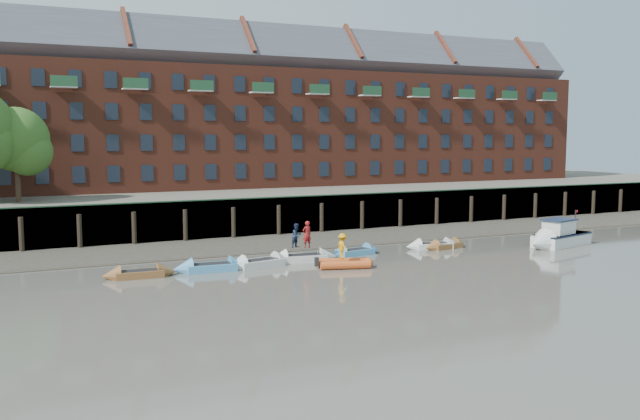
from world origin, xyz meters
TOP-DOWN VIEW (x-y plane):
  - ground at (0.00, 0.00)m, footprint 220.00×220.00m
  - foreshore at (0.00, 18.00)m, footprint 110.00×8.00m
  - mud_band at (0.00, 14.60)m, footprint 110.00×1.60m
  - river_wall at (-0.00, 22.38)m, footprint 110.00×1.23m
  - bank_terrace at (0.00, 36.00)m, footprint 110.00×28.00m
  - apartment_terrace at (-0.00, 36.99)m, footprint 80.60×15.56m
  - rowboat_0 at (-15.77, 9.34)m, footprint 4.41×1.45m
  - rowboat_1 at (-11.32, 9.43)m, footprint 4.88×1.71m
  - rowboat_2 at (-8.08, 9.51)m, footprint 4.92×2.22m
  - rowboat_3 at (-4.80, 9.98)m, footprint 4.90×2.03m
  - rowboat_4 at (-0.43, 10.77)m, footprint 4.31×1.83m
  - rowboat_5 at (6.15, 10.74)m, footprint 4.48×2.01m
  - rowboat_6 at (7.06, 10.43)m, footprint 4.11×1.81m
  - rib_tender at (-3.08, 6.95)m, footprint 3.62×2.47m
  - motor_launch at (14.95, 7.54)m, footprint 6.82×3.71m
  - person_rower_a at (-4.53, 9.98)m, footprint 0.72×0.52m
  - person_rower_b at (-5.15, 10.25)m, footprint 1.00×0.92m
  - person_rib_crew at (-3.36, 6.94)m, footprint 0.66×1.10m

SIDE VIEW (x-z plane):
  - ground at x=0.00m, z-range 0.00..0.00m
  - foreshore at x=0.00m, z-range -0.25..0.25m
  - mud_band at x=0.00m, z-range -0.05..0.05m
  - rowboat_6 at x=7.06m, z-range -0.37..0.78m
  - rowboat_4 at x=-0.43m, z-range -0.39..0.82m
  - rowboat_5 at x=6.15m, z-range -0.41..0.85m
  - rowboat_0 at x=-15.77m, z-range -0.41..0.86m
  - rowboat_2 at x=-8.08m, z-range -0.44..0.93m
  - rowboat_3 at x=-4.80m, z-range -0.45..0.93m
  - rowboat_1 at x=-11.32m, z-range -0.45..0.94m
  - rib_tender at x=-3.08m, z-range -0.04..0.57m
  - motor_launch at x=14.95m, z-range -0.66..2.02m
  - person_rib_crew at x=-3.36m, z-range 0.57..2.24m
  - river_wall at x=0.00m, z-range -0.06..3.24m
  - bank_terrace at x=0.00m, z-range 0.00..3.20m
  - person_rower_b at x=-5.15m, z-range 0.93..2.60m
  - person_rower_a at x=-4.53m, z-range 0.93..2.74m
  - apartment_terrace at x=0.00m, z-range 2.34..23.31m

